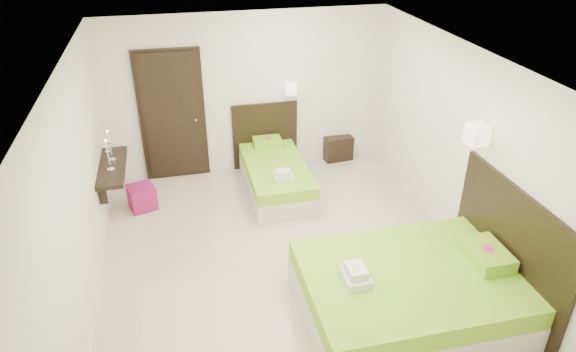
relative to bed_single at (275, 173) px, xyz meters
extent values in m
plane|color=beige|center=(-0.27, -1.92, -0.27)|extent=(5.50, 5.50, 0.00)
cube|color=beige|center=(0.00, -0.08, -0.13)|extent=(0.91, 1.81, 0.29)
cube|color=#6EB21C|center=(0.00, -0.08, 0.11)|extent=(0.90, 1.79, 0.18)
cube|color=black|center=(0.00, 0.80, 0.29)|extent=(1.09, 0.05, 1.13)
cube|color=#7DBA22|center=(0.00, 0.60, 0.26)|extent=(0.45, 0.31, 0.13)
cylinder|color=#D3315C|center=(0.00, 0.60, 0.33)|extent=(0.11, 0.11, 0.00)
cube|color=silver|center=(0.00, -0.58, 0.23)|extent=(0.27, 0.20, 0.07)
cube|color=silver|center=(0.00, -0.58, 0.31)|extent=(0.20, 0.15, 0.07)
cube|color=beige|center=(0.40, 0.65, 1.13)|extent=(0.16, 0.16, 0.18)
cylinder|color=#2D2116|center=(0.40, 0.73, 1.13)|extent=(0.03, 0.16, 0.03)
cube|color=beige|center=(0.83, -3.09, -0.09)|extent=(2.29, 1.72, 0.37)
cube|color=#6EB21C|center=(0.83, -3.09, 0.21)|extent=(2.27, 1.70, 0.23)
cube|color=black|center=(1.95, -3.09, 0.44)|extent=(0.05, 1.95, 1.43)
cube|color=#7DBA22|center=(1.69, -3.09, 0.40)|extent=(0.39, 0.57, 0.16)
cylinder|color=#D3315C|center=(1.69, -3.09, 0.49)|extent=(0.14, 0.14, 0.00)
cube|color=silver|center=(0.20, -3.09, 0.37)|extent=(0.25, 0.34, 0.09)
cube|color=silver|center=(0.20, -3.09, 0.46)|extent=(0.19, 0.26, 0.09)
cube|color=beige|center=(1.80, -2.36, 1.50)|extent=(0.21, 0.21, 0.23)
cylinder|color=#2D2116|center=(1.88, -2.36, 1.50)|extent=(0.16, 0.03, 0.03)
cube|color=black|center=(1.27, 0.84, -0.06)|extent=(0.52, 0.47, 0.43)
cube|color=#89124D|center=(-2.04, -0.13, -0.09)|extent=(0.45, 0.45, 0.36)
cube|color=black|center=(-1.47, 0.79, 0.78)|extent=(1.02, 0.06, 2.14)
cube|color=black|center=(-1.47, 0.75, 0.78)|extent=(0.88, 0.04, 2.06)
cylinder|color=silver|center=(-1.12, 0.72, 0.73)|extent=(0.03, 0.10, 0.03)
cube|color=black|center=(-2.35, -0.32, 0.55)|extent=(0.35, 1.20, 0.06)
cube|color=black|center=(-2.46, -0.77, 0.40)|extent=(0.10, 0.04, 0.30)
cube|color=black|center=(-2.46, 0.13, 0.40)|extent=(0.10, 0.04, 0.30)
cylinder|color=silver|center=(-2.35, -0.47, 0.59)|extent=(0.10, 0.10, 0.02)
cylinder|color=silver|center=(-2.35, -0.47, 0.71)|extent=(0.02, 0.02, 0.22)
cone|color=silver|center=(-2.35, -0.47, 0.84)|extent=(0.07, 0.07, 0.04)
cylinder|color=white|center=(-2.35, -0.47, 0.93)|extent=(0.02, 0.02, 0.15)
sphere|color=#FFB23F|center=(-2.35, -0.47, 1.02)|extent=(0.02, 0.02, 0.02)
cylinder|color=silver|center=(-2.35, -0.17, 0.59)|extent=(0.10, 0.10, 0.02)
cylinder|color=silver|center=(-2.35, -0.17, 0.71)|extent=(0.02, 0.02, 0.22)
cone|color=silver|center=(-2.35, -0.17, 0.84)|extent=(0.07, 0.07, 0.04)
cylinder|color=white|center=(-2.35, -0.17, 0.93)|extent=(0.02, 0.02, 0.15)
sphere|color=#FFB23F|center=(-2.35, -0.17, 1.02)|extent=(0.02, 0.02, 0.02)
camera|label=1|loc=(-1.41, -6.93, 3.81)|focal=32.00mm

